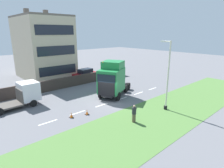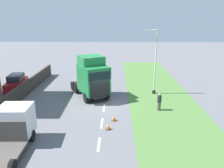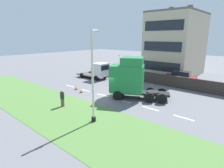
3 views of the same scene
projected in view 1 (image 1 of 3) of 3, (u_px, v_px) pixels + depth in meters
name	position (u px, v px, depth m)	size (l,w,h in m)	color
ground_plane	(108.00, 103.00, 21.98)	(120.00, 120.00, 0.00)	slate
grass_verge	(149.00, 120.00, 17.67)	(7.00, 44.00, 0.01)	#4C7538
lane_markings	(112.00, 102.00, 22.43)	(0.16, 17.80, 0.00)	white
boundary_wall	(69.00, 82.00, 28.22)	(0.25, 24.00, 1.59)	#382D28
building_block	(43.00, 48.00, 33.30)	(10.77, 7.42, 11.86)	#C1B293
lorry_cab	(112.00, 79.00, 23.61)	(5.13, 6.64, 4.72)	black
flatbed_truck	(24.00, 94.00, 20.97)	(2.37, 5.76, 2.64)	silver
parked_car	(85.00, 75.00, 31.99)	(2.28, 4.44, 2.02)	maroon
lamp_post	(167.00, 80.00, 19.38)	(1.30, 0.36, 7.26)	black
pedestrian	(134.00, 114.00, 17.15)	(0.39, 0.39, 1.69)	brown
traffic_cone_lead	(71.00, 115.00, 18.19)	(0.36, 0.36, 0.58)	black
traffic_cone_trailing	(87.00, 112.00, 18.86)	(0.36, 0.36, 0.58)	black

